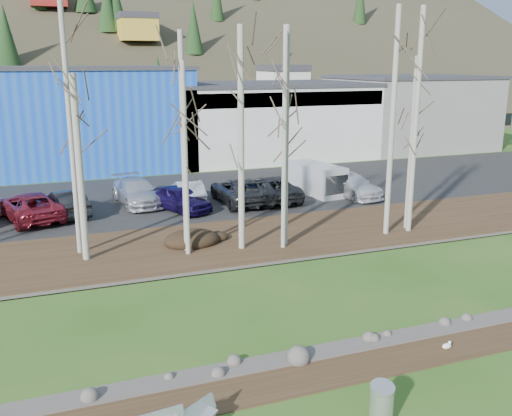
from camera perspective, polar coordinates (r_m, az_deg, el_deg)
name	(u,v)px	position (r m, az deg, el deg)	size (l,w,h in m)	color
ground	(385,408)	(15.90, 12.80, -18.89)	(200.00, 200.00, 0.00)	#225014
dirt_strip	(345,367)	(17.40, 8.89, -15.48)	(80.00, 1.80, 0.03)	#382616
near_bank_rocks	(329,352)	(18.17, 7.30, -14.10)	(80.00, 0.80, 0.50)	#47423D
river	(277,301)	(21.49, 2.14, -9.29)	(80.00, 8.00, 0.90)	black
far_bank_rocks	(241,265)	(25.04, -1.51, -5.76)	(80.00, 0.80, 0.46)	#47423D
far_bank	(219,243)	(27.90, -3.68, -3.49)	(80.00, 7.00, 0.15)	#382616
parking_lot	(172,197)	(37.71, -8.38, 1.13)	(80.00, 14.00, 0.14)	black
building_blue	(61,118)	(50.14, -18.88, 8.53)	(20.40, 12.24, 8.30)	blue
building_white	(265,119)	(53.89, 0.86, 8.85)	(18.36, 12.24, 6.80)	beige
building_grey	(409,112)	(61.56, 15.04, 9.29)	(14.28, 12.24, 7.30)	slate
hillside	(83,2)	(95.64, -16.94, 19.15)	(160.00, 72.00, 35.00)	#2E291C
litter_bin	(381,406)	(15.01, 12.43, -18.81)	(0.57, 0.57, 0.99)	silver
seagull	(447,346)	(18.99, 18.56, -12.93)	(0.38, 0.18, 0.28)	gold
dirt_mound	(192,239)	(27.49, -6.44, -3.09)	(2.68, 1.89, 0.53)	black
birch_1	(70,130)	(26.30, -18.07, 7.40)	(0.23, 0.23, 11.19)	#B2AFA1
birch_2	(80,170)	(25.47, -17.22, 3.68)	(0.30, 0.30, 8.05)	#B2AFA1
birch_3	(184,145)	(25.65, -7.25, 6.28)	(0.24, 0.24, 9.82)	#B2AFA1
birch_4	(241,141)	(25.73, -1.50, 6.68)	(0.28, 0.28, 10.05)	#B2AFA1
birch_5	(185,161)	(25.23, -7.07, 4.71)	(0.22, 0.22, 8.56)	#B2AFA1
birch_6	(284,144)	(25.90, 2.85, 6.42)	(0.21, 0.21, 9.78)	#B2AFA1
birch_7	(285,140)	(26.28, 2.96, 6.85)	(0.31, 0.31, 10.07)	#B2AFA1
birch_8	(411,145)	(30.21, 15.29, 6.11)	(0.24, 0.24, 8.77)	#B2AFA1
birch_9	(416,123)	(29.59, 15.67, 8.18)	(0.27, 0.27, 11.08)	#B2AFA1
birch_11	(392,124)	(28.81, 13.46, 8.16)	(0.27, 0.27, 11.08)	#B2AFA1
car_1	(67,203)	(34.05, -18.42, 0.49)	(1.56, 4.46, 1.47)	black
car_2	(30,206)	(33.77, -21.65, 0.16)	(2.56, 5.56, 1.55)	maroon
car_3	(137,192)	(35.67, -11.85, 1.61)	(2.17, 5.35, 1.55)	#AEB0B7
car_4	(180,199)	(33.59, -7.61, 0.94)	(1.75, 4.35, 1.48)	#170D43
car_5	(188,192)	(35.19, -6.78, 1.58)	(1.57, 4.49, 1.48)	silver
car_6	(269,188)	(35.87, 1.35, 2.00)	(2.61, 5.66, 1.57)	#2A2B2D
car_7	(351,185)	(37.52, 9.49, 2.28)	(2.06, 5.07, 1.47)	silver
car_8	(240,191)	(35.19, -1.64, 1.76)	(2.61, 5.66, 1.57)	#2A2B2D
van_white	(318,179)	(37.82, 6.22, 2.86)	(2.53, 4.69, 1.95)	silver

